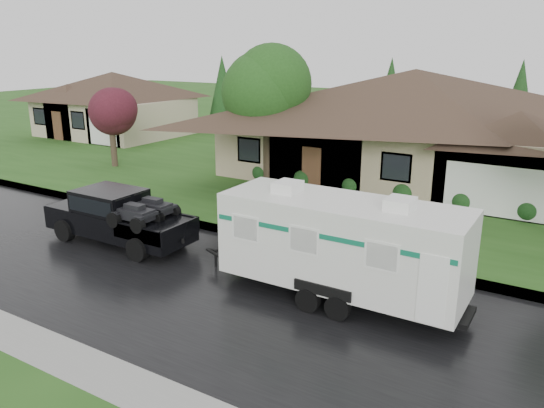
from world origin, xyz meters
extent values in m
plane|color=#244E18|center=(0.00, 0.00, 0.00)|extent=(140.00, 140.00, 0.00)
cube|color=black|center=(0.00, -2.00, 0.01)|extent=(140.00, 8.00, 0.01)
cube|color=gray|center=(0.00, 2.25, 0.07)|extent=(140.00, 0.50, 0.15)
cube|color=#244E18|center=(0.00, 15.00, 0.07)|extent=(140.00, 26.00, 0.15)
cube|color=tan|center=(2.00, 14.00, 1.65)|extent=(18.00, 10.00, 3.00)
pyramid|color=#382B1F|center=(2.00, 14.00, 5.75)|extent=(19.44, 10.80, 2.60)
cube|color=tan|center=(7.40, 11.00, 1.50)|extent=(5.76, 4.00, 2.70)
cube|color=#C2B290|center=(-22.00, 16.00, 1.55)|extent=(10.00, 8.00, 2.80)
pyramid|color=#382B1F|center=(-22.00, 16.00, 4.95)|extent=(10.80, 8.64, 2.00)
cube|color=#C2B290|center=(-19.00, 14.00, 1.41)|extent=(3.20, 4.00, 2.52)
cylinder|color=#382B1E|center=(-3.79, 9.13, 1.64)|extent=(0.44, 0.44, 2.98)
sphere|color=#26581C|center=(-3.79, 9.13, 4.91)|extent=(4.12, 4.12, 4.12)
cylinder|color=#382B1E|center=(-13.45, 7.85, 1.16)|extent=(0.35, 0.35, 2.01)
sphere|color=#4E1823|center=(-13.45, 7.85, 3.36)|extent=(2.78, 2.78, 2.78)
sphere|color=#143814|center=(-4.30, 9.30, 0.65)|extent=(1.00, 1.00, 1.00)
sphere|color=#143814|center=(-1.78, 9.30, 0.65)|extent=(1.00, 1.00, 1.00)
sphere|color=#143814|center=(0.74, 9.30, 0.65)|extent=(1.00, 1.00, 1.00)
sphere|color=#143814|center=(3.26, 9.30, 0.65)|extent=(1.00, 1.00, 1.00)
sphere|color=#143814|center=(5.78, 9.30, 0.65)|extent=(1.00, 1.00, 1.00)
sphere|color=#143814|center=(8.30, 9.30, 0.65)|extent=(1.00, 1.00, 1.00)
cube|color=black|center=(-4.09, -0.61, 0.75)|extent=(5.77, 1.92, 0.83)
cube|color=black|center=(-6.20, -0.61, 1.01)|extent=(1.54, 1.87, 0.34)
cube|color=black|center=(-4.47, -0.61, 1.49)|extent=(2.31, 1.81, 0.86)
cube|color=black|center=(-4.47, -0.61, 1.54)|extent=(2.11, 1.85, 0.53)
cube|color=black|center=(-2.26, -0.61, 0.94)|extent=(2.11, 1.83, 0.06)
cylinder|color=black|center=(-5.92, -1.55, 0.40)|extent=(0.81, 0.31, 0.81)
cylinder|color=black|center=(-5.92, 0.33, 0.40)|extent=(0.81, 0.31, 0.81)
cylinder|color=black|center=(-2.26, -1.55, 0.40)|extent=(0.81, 0.31, 0.81)
cylinder|color=black|center=(-2.26, 0.33, 0.40)|extent=(0.81, 0.31, 0.81)
cube|color=silver|center=(4.61, -0.61, 1.71)|extent=(6.73, 2.31, 2.35)
cube|color=black|center=(4.61, -0.61, 0.38)|extent=(7.11, 1.15, 0.13)
cube|color=#0E6649|center=(4.61, -0.61, 2.22)|extent=(6.59, 2.33, 0.13)
cube|color=white|center=(2.88, -0.61, 3.04)|extent=(0.67, 0.77, 0.31)
cube|color=white|center=(6.15, -0.61, 3.04)|extent=(0.67, 0.77, 0.31)
cylinder|color=black|center=(4.18, -1.75, 0.34)|extent=(0.67, 0.23, 0.67)
cylinder|color=black|center=(4.18, 0.52, 0.34)|extent=(0.67, 0.23, 0.67)
cylinder|color=black|center=(5.04, -1.75, 0.34)|extent=(0.67, 0.23, 0.67)
cylinder|color=black|center=(5.04, 0.52, 0.34)|extent=(0.67, 0.23, 0.67)
camera|label=1|loc=(10.01, -13.24, 6.87)|focal=35.00mm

